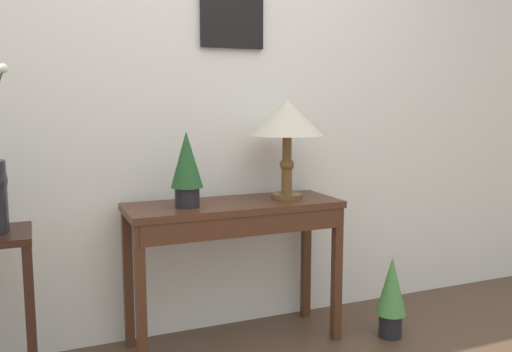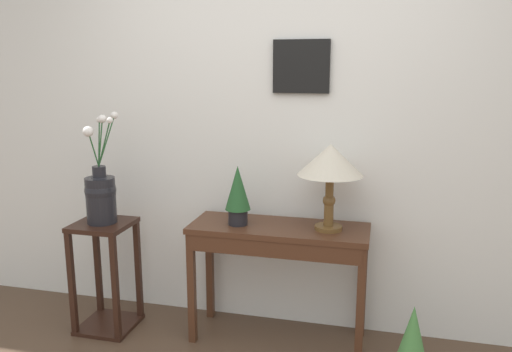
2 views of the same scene
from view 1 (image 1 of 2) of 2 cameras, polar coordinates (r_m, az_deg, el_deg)
The scene contains 5 objects.
back_wall_with_art at distance 2.96m, azimuth -5.48°, elevation 10.44°, with size 9.00×0.13×2.80m.
console_table at distance 2.74m, azimuth -2.23°, elevation -5.28°, with size 1.10×0.41×0.76m.
table_lamp at distance 2.81m, azimuth 3.34°, elevation 5.79°, with size 0.39×0.39×0.52m.
potted_plant_on_console at distance 2.60m, azimuth -7.40°, elevation 1.07°, with size 0.16×0.16×0.37m.
potted_plant_floor at distance 3.03m, azimuth 14.22°, elevation -12.05°, with size 0.16×0.16×0.45m.
Camera 1 is at (-0.88, -1.23, 1.26)m, focal length 37.55 mm.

